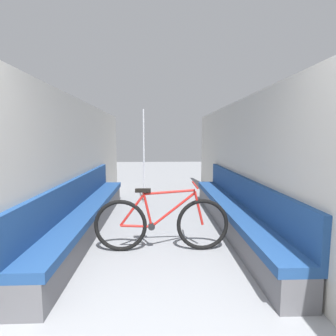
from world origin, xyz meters
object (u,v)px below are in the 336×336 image
bicycle (162,223)px  grab_pole_near (144,158)px  bench_seat_row_right (233,212)px  bench_seat_row_left (87,213)px

bicycle → grab_pole_near: bearing=86.4°
bench_seat_row_right → bicycle: bicycle is taller
bench_seat_row_left → bicycle: 1.41m
bicycle → grab_pole_near: size_ratio=0.84×
bench_seat_row_right → bicycle: size_ratio=2.40×
bench_seat_row_left → bench_seat_row_right: size_ratio=1.00×
grab_pole_near → bench_seat_row_left: bearing=-114.8°
bench_seat_row_left → grab_pole_near: (0.82, 1.77, 0.74)m
bench_seat_row_left → bench_seat_row_right: bearing=0.0°
grab_pole_near → bench_seat_row_right: bearing=-49.1°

